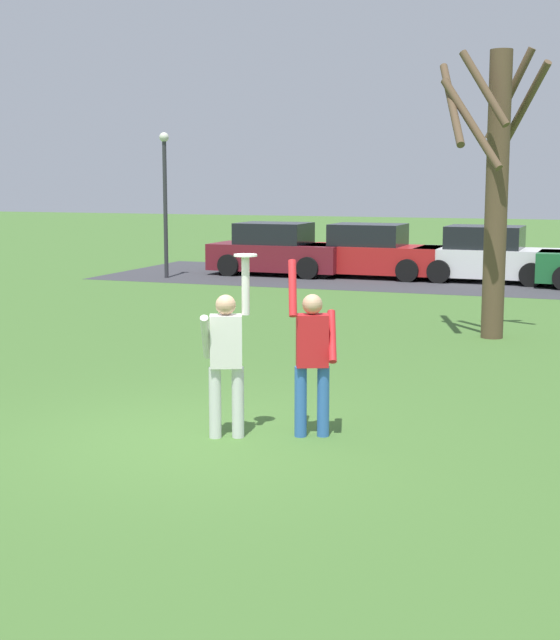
{
  "coord_description": "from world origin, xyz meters",
  "views": [
    {
      "loc": [
        4.39,
        -9.36,
        2.95
      ],
      "look_at": [
        0.7,
        0.68,
        1.31
      ],
      "focal_mm": 52.26,
      "sensor_mm": 36.0,
      "label": 1
    }
  ],
  "objects": [
    {
      "name": "frisbee_disc",
      "position": [
        0.46,
        0.23,
        2.09
      ],
      "size": [
        0.26,
        0.26,
        0.02
      ],
      "primitive_type": "cylinder",
      "color": "white",
      "rests_on": "person_catcher"
    },
    {
      "name": "lamppost_by_lot",
      "position": [
        -8.28,
        15.35,
        2.59
      ],
      "size": [
        0.28,
        0.28,
        4.26
      ],
      "color": "#2D2D33",
      "rests_on": "ground_plane"
    },
    {
      "name": "bare_tree_tall",
      "position": [
        2.17,
        8.0,
        2.91
      ],
      "size": [
        2.1,
        2.09,
        5.27
      ],
      "color": "brown",
      "rests_on": "ground_plane"
    },
    {
      "name": "person_defender",
      "position": [
        1.15,
        0.52,
        0.98
      ],
      "size": [
        0.64,
        0.58,
        2.04
      ],
      "rotation": [
        0.0,
        0.0,
        3.54
      ],
      "color": "#3366B7",
      "rests_on": "ground_plane"
    },
    {
      "name": "person_catcher",
      "position": [
        0.25,
        0.14,
        0.98
      ],
      "size": [
        0.58,
        0.49,
        2.08
      ],
      "rotation": [
        0.0,
        0.0,
        0.4
      ],
      "color": "silver",
      "rests_on": "ground_plane"
    },
    {
      "name": "parked_car_maroon",
      "position": [
        -5.51,
        17.35,
        0.73
      ],
      "size": [
        4.12,
        2.09,
        1.59
      ],
      "rotation": [
        0.0,
        0.0,
        -0.01
      ],
      "color": "maroon",
      "rests_on": "ground_plane"
    },
    {
      "name": "ground_plane",
      "position": [
        0.0,
        0.0,
        0.0
      ],
      "size": [
        120.0,
        120.0,
        0.0
      ],
      "primitive_type": "plane",
      "color": "#426B2D"
    },
    {
      "name": "parking_strip",
      "position": [
        -0.57,
        17.35,
        0.0
      ],
      "size": [
        19.75,
        6.4,
        0.01
      ],
      "primitive_type": "cube",
      "color": "#38383D",
      "rests_on": "ground_plane"
    },
    {
      "name": "parked_car_white",
      "position": [
        0.83,
        17.64,
        0.73
      ],
      "size": [
        4.12,
        2.09,
        1.59
      ],
      "rotation": [
        0.0,
        0.0,
        -0.01
      ],
      "color": "white",
      "rests_on": "ground_plane"
    },
    {
      "name": "parked_car_red",
      "position": [
        -2.61,
        17.64,
        0.73
      ],
      "size": [
        4.12,
        2.09,
        1.59
      ],
      "rotation": [
        0.0,
        0.0,
        -0.01
      ],
      "color": "red",
      "rests_on": "ground_plane"
    }
  ]
}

